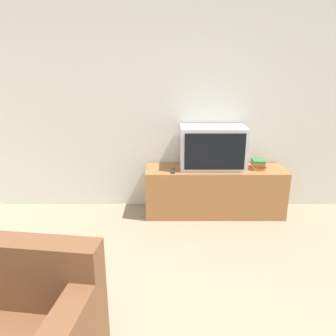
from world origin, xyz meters
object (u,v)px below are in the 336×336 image
tv_stand (213,191)px  remote_on_stand (172,171)px  television (212,147)px  book_stack (257,164)px

tv_stand → remote_on_stand: remote_on_stand is taller
television → book_stack: bearing=-2.8°
tv_stand → book_stack: (0.49, 0.01, 0.33)m
remote_on_stand → television: bearing=18.6°
book_stack → remote_on_stand: (-0.98, -0.13, -0.04)m
book_stack → remote_on_stand: book_stack is taller
book_stack → remote_on_stand: bearing=-172.6°
television → book_stack: (0.53, -0.03, -0.19)m
book_stack → remote_on_stand: 0.99m
tv_stand → book_stack: book_stack is taller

